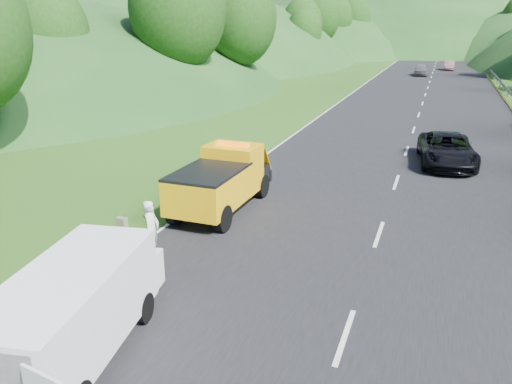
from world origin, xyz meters
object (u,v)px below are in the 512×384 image
at_px(woman, 154,258).
at_px(child, 138,275).
at_px(tow_truck, 222,180).
at_px(worker, 99,359).
at_px(white_van, 75,308).
at_px(passing_suv, 445,165).
at_px(suitcase, 122,226).

bearing_deg(woman, child, 179.25).
bearing_deg(child, tow_truck, 101.63).
height_order(tow_truck, worker, tow_truck).
distance_m(tow_truck, white_van, 9.00).
xyz_separation_m(white_van, child, (-0.86, 3.48, -1.15)).
xyz_separation_m(tow_truck, passing_suv, (7.74, 9.43, -1.14)).
bearing_deg(suitcase, woman, -32.06).
distance_m(worker, suitcase, 6.54).
distance_m(tow_truck, child, 5.61).
bearing_deg(worker, white_van, -163.79).
xyz_separation_m(white_van, suitcase, (-2.89, 5.71, -0.86)).
bearing_deg(woman, white_van, -176.37).
relative_size(woman, suitcase, 3.02).
bearing_deg(passing_suv, child, -124.24).
bearing_deg(passing_suv, white_van, -117.29).
relative_size(white_van, child, 6.67).
distance_m(child, suitcase, 3.03).
height_order(woman, suitcase, woman).
distance_m(white_van, worker, 1.22).
bearing_deg(woman, passing_suv, -38.98).
distance_m(child, worker, 3.64).
bearing_deg(worker, child, 117.27).
bearing_deg(white_van, child, 93.57).
bearing_deg(white_van, suitcase, 106.50).
bearing_deg(worker, woman, 114.52).
xyz_separation_m(tow_truck, suitcase, (-2.14, -3.26, -0.85)).
bearing_deg(child, white_van, -63.26).
distance_m(white_van, woman, 4.78).
height_order(suitcase, passing_suv, passing_suv).
bearing_deg(tow_truck, passing_suv, 51.51).
xyz_separation_m(suitcase, passing_suv, (9.88, 12.69, -0.29)).
distance_m(worker, passing_suv, 19.48).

